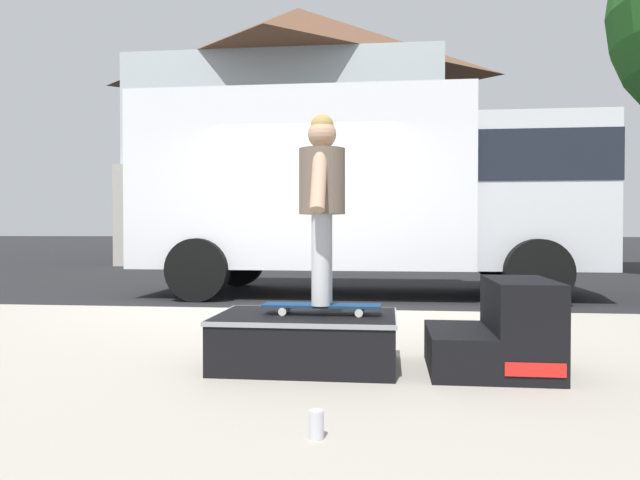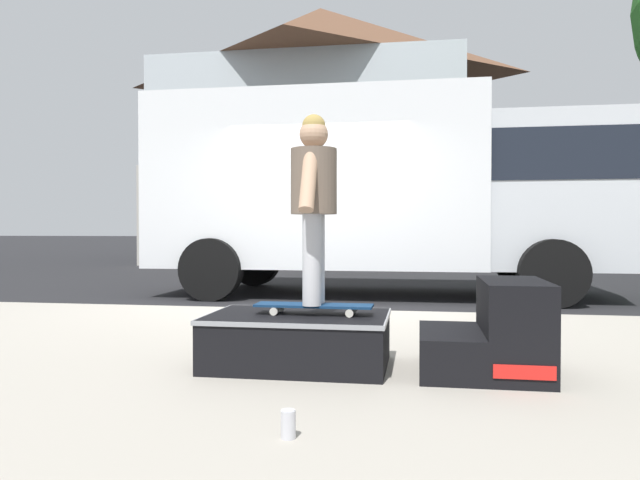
{
  "view_description": "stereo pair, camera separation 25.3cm",
  "coord_description": "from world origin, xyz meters",
  "views": [
    {
      "loc": [
        1.15,
        -7.28,
        1.04
      ],
      "look_at": [
        0.58,
        -2.24,
        0.94
      ],
      "focal_mm": 33.83,
      "sensor_mm": 36.0,
      "label": 1
    },
    {
      "loc": [
        1.4,
        -7.25,
        1.04
      ],
      "look_at": [
        0.58,
        -2.24,
        0.94
      ],
      "focal_mm": 33.83,
      "sensor_mm": 36.0,
      "label": 2
    }
  ],
  "objects": [
    {
      "name": "skater_kid",
      "position": [
        0.71,
        -3.33,
        1.27
      ],
      "size": [
        0.3,
        0.64,
        1.25
      ],
      "color": "silver",
      "rests_on": "skateboard"
    },
    {
      "name": "skateboard",
      "position": [
        0.71,
        -3.33,
        0.52
      ],
      "size": [
        0.78,
        0.22,
        0.07
      ],
      "color": "navy",
      "rests_on": "skate_box"
    },
    {
      "name": "ground_plane",
      "position": [
        0.0,
        0.0,
        0.0
      ],
      "size": [
        140.0,
        140.0,
        0.0
      ],
      "primitive_type": "plane",
      "color": "black"
    },
    {
      "name": "sidewalk_slab",
      "position": [
        0.0,
        -3.0,
        0.06
      ],
      "size": [
        50.0,
        5.0,
        0.12
      ],
      "primitive_type": "cube",
      "color": "#A8A093",
      "rests_on": "ground"
    },
    {
      "name": "box_truck",
      "position": [
        0.81,
        2.2,
        1.7
      ],
      "size": [
        6.91,
        2.63,
        3.05
      ],
      "color": "white",
      "rests_on": "ground"
    },
    {
      "name": "soda_can",
      "position": [
        0.84,
        -4.69,
        0.18
      ],
      "size": [
        0.07,
        0.07,
        0.13
      ],
      "color": "silver",
      "rests_on": "sidewalk_slab"
    },
    {
      "name": "skate_box",
      "position": [
        0.61,
        -3.33,
        0.31
      ],
      "size": [
        1.19,
        0.8,
        0.35
      ],
      "color": "black",
      "rests_on": "sidewalk_slab"
    },
    {
      "name": "kicker_ramp",
      "position": [
        1.87,
        -3.33,
        0.37
      ],
      "size": [
        0.78,
        0.8,
        0.59
      ],
      "color": "black",
      "rests_on": "sidewalk_slab"
    },
    {
      "name": "house_behind",
      "position": [
        -1.88,
        12.65,
        4.24
      ],
      "size": [
        9.54,
        8.22,
        8.4
      ],
      "color": "silver",
      "rests_on": "ground"
    }
  ]
}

